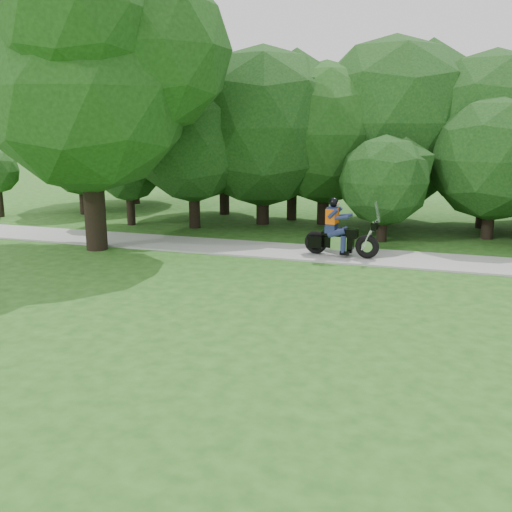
# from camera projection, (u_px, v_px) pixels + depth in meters

# --- Properties ---
(ground) EXTENTS (100.00, 100.00, 0.00)m
(ground) POSITION_uv_depth(u_px,v_px,m) (424.00, 371.00, 9.47)
(ground) COLOR #265016
(ground) RESTS_ON ground
(walkway) EXTENTS (60.00, 2.20, 0.06)m
(walkway) POSITION_uv_depth(u_px,v_px,m) (433.00, 261.00, 16.87)
(walkway) COLOR #9D9D98
(walkway) RESTS_ON ground
(tree_line) EXTENTS (40.56, 11.38, 7.79)m
(tree_line) POSITION_uv_depth(u_px,v_px,m) (508.00, 133.00, 21.27)
(tree_line) COLOR black
(tree_line) RESTS_ON ground
(big_tree_west) EXTENTS (8.64, 6.56, 9.96)m
(big_tree_west) POSITION_uv_depth(u_px,v_px,m) (91.00, 66.00, 17.66)
(big_tree_west) COLOR black
(big_tree_west) RESTS_ON ground
(touring_motorcycle) EXTENTS (2.34, 0.83, 1.78)m
(touring_motorcycle) POSITION_uv_depth(u_px,v_px,m) (337.00, 235.00, 17.34)
(touring_motorcycle) COLOR black
(touring_motorcycle) RESTS_ON walkway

